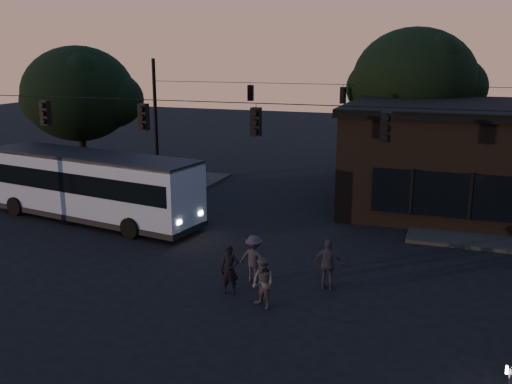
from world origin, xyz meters
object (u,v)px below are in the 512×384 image
(pedestrian_c, at_px, (328,264))
(pedestrian_d, at_px, (254,258))
(bus, at_px, (92,183))
(pedestrian_b, at_px, (263,283))
(building, at_px, (502,158))
(pedestrian_a, at_px, (229,270))

(pedestrian_c, relative_size, pedestrian_d, 1.05)
(bus, bearing_deg, pedestrian_b, -21.30)
(bus, xyz_separation_m, pedestrian_d, (9.87, -4.55, -0.98))
(bus, relative_size, pedestrian_d, 6.98)
(pedestrian_c, bearing_deg, pedestrian_d, 2.14)
(bus, relative_size, pedestrian_c, 6.63)
(bus, distance_m, pedestrian_c, 13.27)
(pedestrian_b, xyz_separation_m, pedestrian_c, (1.63, 2.15, 0.07))
(building, xyz_separation_m, pedestrian_c, (-6.08, -12.83, -1.82))
(building, bearing_deg, pedestrian_b, -117.25)
(pedestrian_a, xyz_separation_m, pedestrian_c, (3.03, 1.50, 0.04))
(bus, bearing_deg, building, 34.12)
(pedestrian_a, bearing_deg, pedestrian_d, 59.93)
(pedestrian_d, bearing_deg, pedestrian_c, -171.61)
(pedestrian_a, xyz_separation_m, pedestrian_b, (1.40, -0.65, -0.03))
(pedestrian_a, bearing_deg, bus, 135.38)
(pedestrian_b, xyz_separation_m, pedestrian_d, (-1.00, 1.96, 0.02))
(bus, distance_m, pedestrian_d, 10.91)
(building, relative_size, pedestrian_d, 9.10)
(building, relative_size, pedestrian_b, 9.36)
(pedestrian_a, xyz_separation_m, pedestrian_d, (0.40, 1.31, -0.01))
(bus, height_order, pedestrian_b, bus)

